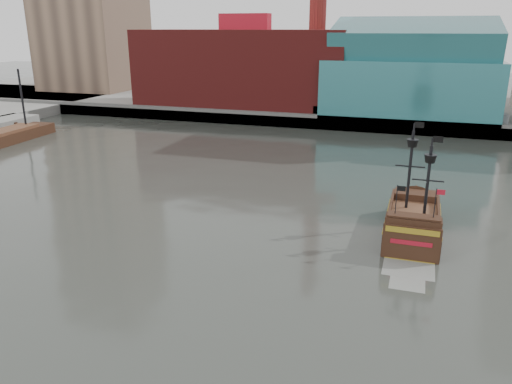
% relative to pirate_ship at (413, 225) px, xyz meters
% --- Properties ---
extents(ground, '(400.00, 400.00, 0.00)m').
position_rel_pirate_ship_xyz_m(ground, '(-12.55, -17.34, -0.95)').
color(ground, '#272A25').
rests_on(ground, ground).
extents(promenade_far, '(220.00, 60.00, 2.00)m').
position_rel_pirate_ship_xyz_m(promenade_far, '(-12.55, 74.66, 0.05)').
color(promenade_far, slate).
rests_on(promenade_far, ground).
extents(seawall, '(220.00, 1.00, 2.60)m').
position_rel_pirate_ship_xyz_m(seawall, '(-12.55, 45.16, 0.35)').
color(seawall, '#4C4C49').
rests_on(seawall, ground).
extents(pirate_ship, '(4.53, 13.98, 10.45)m').
position_rel_pirate_ship_xyz_m(pirate_ship, '(0.00, 0.00, 0.00)').
color(pirate_ship, black).
rests_on(pirate_ship, ground).
extents(docked_vessel, '(5.14, 18.66, 12.56)m').
position_rel_pirate_ship_xyz_m(docked_vessel, '(-62.08, 18.83, -0.15)').
color(docked_vessel, black).
rests_on(docked_vessel, ground).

